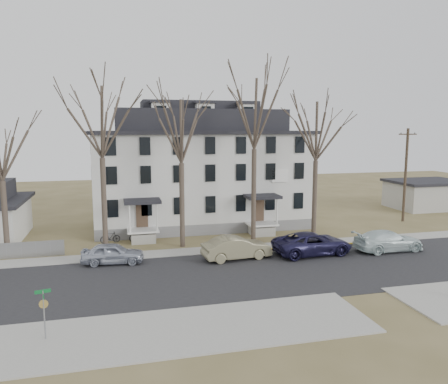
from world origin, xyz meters
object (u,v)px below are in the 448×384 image
object	(u,v)px
tree_far_left	(101,117)
car_tan	(236,248)
tree_mid_left	(181,127)
utility_pole_far	(405,174)
bicycle_right	(110,238)
tree_center	(255,108)
car_navy	(312,244)
street_sign	(44,306)
bicycle_left	(141,237)
tree_bungalow	(0,148)
car_white	(388,241)
car_silver	(113,254)
boarding_house	(200,170)
tree_mid_right	(317,127)

from	to	relation	value
tree_far_left	car_tan	bearing A→B (deg)	-25.50
tree_mid_left	car_tan	distance (m)	10.37
utility_pole_far	bicycle_right	distance (m)	29.58
tree_far_left	utility_pole_far	size ratio (longest dim) A/B	1.44
tree_center	car_navy	size ratio (longest dim) A/B	2.45
utility_pole_far	car_navy	distance (m)	17.32
street_sign	bicycle_left	bearing A→B (deg)	58.81
bicycle_right	bicycle_left	bearing A→B (deg)	-105.75
tree_bungalow	car_white	size ratio (longest dim) A/B	1.97
car_tan	bicycle_right	world-z (taller)	car_tan
tree_mid_left	car_navy	distance (m)	13.52
tree_far_left	car_silver	world-z (taller)	tree_far_left
boarding_house	tree_mid_left	size ratio (longest dim) A/B	1.63
tree_center	tree_bungalow	size ratio (longest dim) A/B	1.36
tree_far_left	car_navy	distance (m)	18.51
tree_far_left	tree_mid_right	size ratio (longest dim) A/B	1.08
tree_far_left	car_navy	xyz separation A→B (m)	(15.18, -4.66, -9.51)
tree_center	car_tan	distance (m)	11.50
boarding_house	tree_mid_right	world-z (taller)	tree_mid_right
tree_mid_right	bicycle_right	bearing A→B (deg)	172.18
car_navy	bicycle_left	bearing A→B (deg)	58.12
boarding_house	tree_bungalow	distance (m)	18.17
tree_bungalow	boarding_house	bearing A→B (deg)	27.01
tree_far_left	street_sign	xyz separation A→B (m)	(-2.36, -14.24, -8.74)
utility_pole_far	bicycle_right	xyz separation A→B (m)	(-29.19, -1.84, -4.41)
car_white	bicycle_left	distance (m)	19.91
tree_bungalow	car_silver	distance (m)	11.09
bicycle_left	bicycle_right	distance (m)	2.49
utility_pole_far	bicycle_right	bearing A→B (deg)	-176.40
car_silver	boarding_house	bearing A→B (deg)	-30.10
tree_mid_left	car_silver	distance (m)	10.95
bicycle_left	street_sign	distance (m)	17.12
car_white	bicycle_left	xyz separation A→B (m)	(-18.54, 7.26, -0.29)
bicycle_right	utility_pole_far	bearing A→B (deg)	-94.92
tree_mid_right	bicycle_left	distance (m)	17.43
car_silver	bicycle_right	bearing A→B (deg)	8.46
tree_bungalow	utility_pole_far	distance (m)	36.88
tree_center	car_navy	bearing A→B (deg)	-55.70
tree_mid_left	tree_bungalow	distance (m)	13.08
utility_pole_far	car_silver	distance (m)	30.22
boarding_house	utility_pole_far	world-z (taller)	boarding_house
tree_center	street_sign	xyz separation A→B (m)	(-14.36, -14.24, -9.48)
utility_pole_far	car_tan	world-z (taller)	utility_pole_far
tree_far_left	car_white	bearing A→B (deg)	-13.74
tree_mid_left	car_navy	xyz separation A→B (m)	(9.18, -4.66, -8.77)
tree_far_left	bicycle_right	distance (m)	10.13
tree_far_left	car_navy	bearing A→B (deg)	-17.07
tree_center	utility_pole_far	distance (m)	19.03
tree_mid_left	car_tan	world-z (taller)	tree_mid_left
tree_center	bicycle_left	size ratio (longest dim) A/B	7.70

